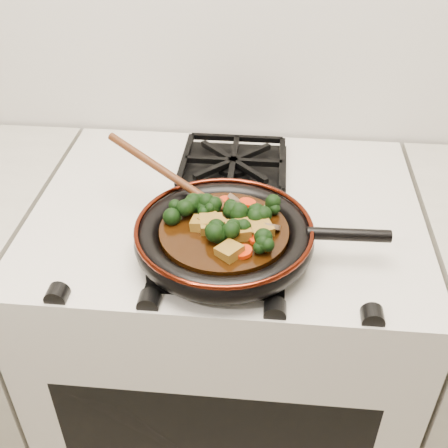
{
  "coord_description": "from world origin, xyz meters",
  "views": [
    {
      "loc": [
        0.08,
        0.79,
        1.54
      ],
      "look_at": [
        0.01,
        1.54,
        0.97
      ],
      "focal_mm": 45.0,
      "sensor_mm": 36.0,
      "label": 1
    }
  ],
  "objects": [
    {
      "name": "broccoli_floret_7",
      "position": [
        0.02,
        1.57,
        0.97
      ],
      "size": [
        0.08,
        0.08,
        0.06
      ],
      "primitive_type": null,
      "rotation": [
        0.06,
        -0.13,
        2.79
      ],
      "color": "black",
      "rests_on": "braising_sauce"
    },
    {
      "name": "broccoli_floret_0",
      "position": [
        0.07,
        1.57,
        0.97
      ],
      "size": [
        0.07,
        0.07,
        0.07
      ],
      "primitive_type": null,
      "rotation": [
        0.25,
        -0.19,
        3.07
      ],
      "color": "black",
      "rests_on": "braising_sauce"
    },
    {
      "name": "mushroom_slice_0",
      "position": [
        0.02,
        1.62,
        0.97
      ],
      "size": [
        0.05,
        0.05,
        0.03
      ],
      "primitive_type": "cylinder",
      "rotation": [
        0.81,
        0.0,
        2.21
      ],
      "color": "brown",
      "rests_on": "braising_sauce"
    },
    {
      "name": "mushroom_slice_2",
      "position": [
        0.09,
        1.55,
        0.97
      ],
      "size": [
        0.04,
        0.04,
        0.03
      ],
      "primitive_type": "cylinder",
      "rotation": [
        0.7,
        0.0,
        2.95
      ],
      "color": "brown",
      "rests_on": "braising_sauce"
    },
    {
      "name": "mushroom_slice_1",
      "position": [
        -0.05,
        1.6,
        0.97
      ],
      "size": [
        0.04,
        0.04,
        0.03
      ],
      "primitive_type": "cylinder",
      "rotation": [
        0.95,
        0.0,
        0.65
      ],
      "color": "brown",
      "rests_on": "braising_sauce"
    },
    {
      "name": "broccoli_floret_8",
      "position": [
        0.07,
        1.49,
        0.97
      ],
      "size": [
        0.07,
        0.07,
        0.07
      ],
      "primitive_type": null,
      "rotation": [
        0.17,
        0.11,
        1.73
      ],
      "color": "black",
      "rests_on": "braising_sauce"
    },
    {
      "name": "broccoli_floret_3",
      "position": [
        -0.07,
        1.56,
        0.97
      ],
      "size": [
        0.07,
        0.07,
        0.06
      ],
      "primitive_type": null,
      "rotation": [
        0.09,
        0.06,
        1.52
      ],
      "color": "black",
      "rests_on": "braising_sauce"
    },
    {
      "name": "carrot_coin_0",
      "position": [
        0.0,
        1.62,
        0.96
      ],
      "size": [
        0.03,
        0.03,
        0.01
      ],
      "primitive_type": "cylinder",
      "rotation": [
        -0.16,
        0.06,
        0.0
      ],
      "color": "red",
      "rests_on": "braising_sauce"
    },
    {
      "name": "tofu_cube_5",
      "position": [
        0.04,
        1.54,
        0.97
      ],
      "size": [
        0.04,
        0.04,
        0.02
      ],
      "primitive_type": "cube",
      "rotation": [
        0.09,
        -0.03,
        1.3
      ],
      "color": "brown",
      "rests_on": "braising_sauce"
    },
    {
      "name": "burner_grate_back",
      "position": [
        0.0,
        1.83,
        0.91
      ],
      "size": [
        0.23,
        0.23,
        0.03
      ],
      "primitive_type": null,
      "color": "black",
      "rests_on": "stove"
    },
    {
      "name": "broccoli_floret_1",
      "position": [
        -0.02,
        1.57,
        0.97
      ],
      "size": [
        0.07,
        0.07,
        0.06
      ],
      "primitive_type": null,
      "rotation": [
        0.04,
        -0.04,
        0.17
      ],
      "color": "black",
      "rests_on": "braising_sauce"
    },
    {
      "name": "tofu_cube_8",
      "position": [
        -0.03,
        1.54,
        0.97
      ],
      "size": [
        0.04,
        0.04,
        0.03
      ],
      "primitive_type": "cube",
      "rotation": [
        -0.11,
        0.12,
        1.47
      ],
      "color": "brown",
      "rests_on": "braising_sauce"
    },
    {
      "name": "tofu_cube_6",
      "position": [
        0.07,
        1.54,
        0.97
      ],
      "size": [
        0.05,
        0.05,
        0.03
      ],
      "primitive_type": "cube",
      "rotation": [
        -0.07,
        -0.06,
        1.99
      ],
      "color": "brown",
      "rests_on": "braising_sauce"
    },
    {
      "name": "broccoli_floret_2",
      "position": [
        0.08,
        1.6,
        0.97
      ],
      "size": [
        0.08,
        0.09,
        0.06
      ],
      "primitive_type": null,
      "rotation": [
        0.07,
        -0.23,
        0.78
      ],
      "color": "black",
      "rests_on": "braising_sauce"
    },
    {
      "name": "carrot_coin_2",
      "position": [
        0.05,
        1.52,
        0.96
      ],
      "size": [
        0.03,
        0.03,
        0.02
      ],
      "primitive_type": "cylinder",
      "rotation": [
        0.34,
        -0.28,
        0.0
      ],
      "color": "red",
      "rests_on": "braising_sauce"
    },
    {
      "name": "braising_sauce",
      "position": [
        0.01,
        1.54,
        0.95
      ],
      "size": [
        0.22,
        0.22,
        0.02
      ],
      "primitive_type": "cylinder",
      "color": "black",
      "rests_on": "skillet"
    },
    {
      "name": "tofu_cube_4",
      "position": [
        0.03,
        1.53,
        0.97
      ],
      "size": [
        0.05,
        0.05,
        0.03
      ],
      "primitive_type": "cube",
      "rotation": [
        -0.06,
        -0.01,
        1.79
      ],
      "color": "brown",
      "rests_on": "braising_sauce"
    },
    {
      "name": "burner_grate_front",
      "position": [
        0.0,
        1.55,
        0.91
      ],
      "size": [
        0.23,
        0.23,
        0.03
      ],
      "primitive_type": null,
      "color": "black",
      "rests_on": "stove"
    },
    {
      "name": "skillet",
      "position": [
        0.01,
        1.54,
        0.94
      ],
      "size": [
        0.44,
        0.31,
        0.05
      ],
      "rotation": [
        0.0,
        0.0,
        0.03
      ],
      "color": "black",
      "rests_on": "burner_grate_front"
    },
    {
      "name": "wooden_spoon",
      "position": [
        -0.08,
        1.64,
        0.98
      ],
      "size": [
        0.15,
        0.09,
        0.24
      ],
      "rotation": [
        0.0,
        0.0,
        2.66
      ],
      "color": "#4A2410",
      "rests_on": "braising_sauce"
    },
    {
      "name": "tofu_cube_1",
      "position": [
        -0.01,
        1.54,
        0.97
      ],
      "size": [
        0.05,
        0.05,
        0.02
      ],
      "primitive_type": "cube",
      "rotation": [
        0.02,
        0.02,
        2.33
      ],
      "color": "brown",
      "rests_on": "braising_sauce"
    },
    {
      "name": "tofu_cube_2",
      "position": [
        -0.01,
        1.54,
        0.97
      ],
      "size": [
        0.05,
        0.05,
        0.03
      ],
      "primitive_type": "cube",
      "rotation": [
        0.07,
        0.03,
        0.2
      ],
      "color": "brown",
      "rests_on": "braising_sauce"
    },
    {
      "name": "tofu_cube_7",
      "position": [
        -0.04,
        1.6,
        0.97
      ],
      "size": [
        0.05,
        0.05,
        0.02
      ],
      "primitive_type": "cube",
      "rotation": [
        0.06,
        -0.1,
        2.85
      ],
      "color": "brown",
      "rests_on": "braising_sauce"
    },
    {
      "name": "stove",
      "position": [
        0.0,
        1.69,
        0.45
      ],
      "size": [
        0.76,
        0.6,
        0.9
      ],
      "primitive_type": "cube",
      "color": "beige",
      "rests_on": "ground"
    },
    {
      "name": "broccoli_floret_4",
      "position": [
        -0.05,
        1.58,
        0.97
      ],
      "size": [
        0.08,
        0.08,
        0.07
      ],
      "primitive_type": null,
      "rotation": [
        -0.24,
        0.23,
        1.74
      ],
      "color": "black",
      "rests_on": "braising_sauce"
    },
    {
      "name": "tofu_cube_3",
      "position": [
        0.02,
        1.47,
        0.97
      ],
      "size": [
        0.05,
        0.05,
        0.02
      ],
      "primitive_type": "cube",
      "rotation": [
        -0.03,
        0.11,
        2.45
      ],
      "color": "brown",
      "rests_on": "braising_sauce"
    },
    {
      "name": "broccoli_floret_6",
      "position": [
        -0.01,
        1.52,
        0.97
      ],
      "size": [
        0.08,
        0.08,
        0.07
      ],
      "primitive_type": null,
      "rotation": [
        -0.2,
        0.15,
        1.82
      ],
      "color": "black",
      "rests_on": "braising_sauce"
    },
    {
      "name": "carrot_coin_3",
      "position": [
        0.04,
        1.48,
        0.96
      ],
      "size": [
        0.03,
        0.03,
        0.01
      ],
      "primitive_type": "cylinder",
      "rotation": [
        0.02,
        -0.17,
        0.0
      ],
      "color": "red",
      "rests_on": "braising_sauce"
    },
    {
      "name": "tofu_cube_0",
      "position": [
        0.06,
        1.55,
        0.97
      ],
      "size": [
        0.04,
        0.04,
        0.03
      ],
      "primitive_type": "cube",
      "rotation": [
        0.11,
        0.07,
        0.15
      ],
      "color": "brown",
      "rests_on": "braising_sauce"
    },
    {
      "name": "carrot_coin_1",
      "position": [
        0.04,
        1.58,
        0.96
      ],
      "size": [
        0.03,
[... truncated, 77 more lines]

